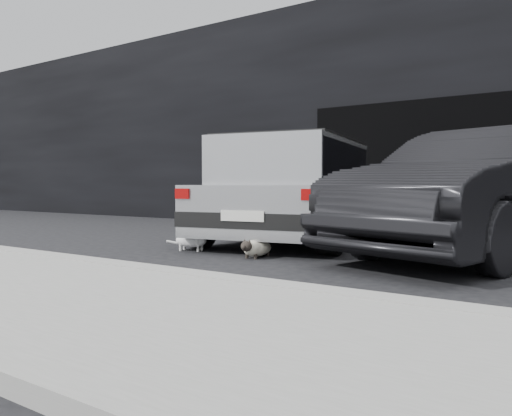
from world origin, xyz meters
The scene contains 9 objects.
ground centered at (0.00, 0.00, 0.00)m, with size 80.00×80.00×0.00m, color black.
building_facade centered at (1.00, 6.00, 2.50)m, with size 34.00×4.00×5.00m, color black.
garage_opening centered at (1.00, 3.99, 1.30)m, with size 4.00×0.10×2.60m, color black.
curb centered at (1.00, -2.60, 0.06)m, with size 18.00×0.25×0.12m, color gray.
sidewalk centered at (1.00, -3.80, 0.06)m, with size 18.00×2.20×0.11m, color gray.
silver_hatchback centered at (0.02, 1.16, 0.90)m, with size 2.84×4.78×1.66m.
second_car centered at (2.93, 0.97, 0.84)m, with size 1.77×5.08×1.68m, color black.
cat_siamese centered at (0.55, -0.86, 0.12)m, with size 0.27×0.77×0.26m.
cat_white centered at (-0.54, -0.79, 0.16)m, with size 0.66×0.33×0.32m.
Camera 1 is at (4.01, -6.05, 0.91)m, focal length 35.00 mm.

